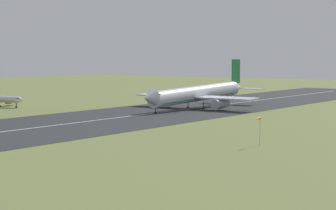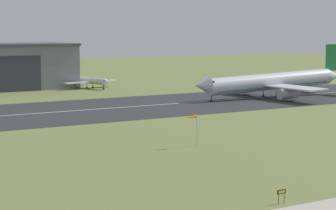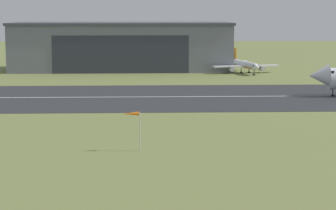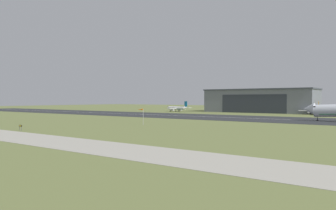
# 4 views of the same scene
# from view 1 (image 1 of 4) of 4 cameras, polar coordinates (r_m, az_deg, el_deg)

# --- Properties ---
(ground_plane) EXTENTS (708.53, 708.53, 0.00)m
(ground_plane) POSITION_cam_1_polar(r_m,az_deg,el_deg) (122.13, 6.56, -4.29)
(ground_plane) COLOR olive
(runway_strip) EXTENTS (468.53, 49.06, 0.06)m
(runway_strip) POSITION_cam_1_polar(r_m,az_deg,el_deg) (162.25, -13.62, -2.21)
(runway_strip) COLOR #2B2D30
(runway_strip) RESTS_ON ground_plane
(runway_centreline) EXTENTS (421.68, 0.70, 0.01)m
(runway_centreline) POSITION_cam_1_polar(r_m,az_deg,el_deg) (162.25, -13.62, -2.20)
(runway_centreline) COLOR silver
(runway_centreline) RESTS_ON runway_strip
(airplane_landing) EXTENTS (59.47, 46.02, 16.64)m
(airplane_landing) POSITION_cam_1_polar(r_m,az_deg,el_deg) (223.63, 2.55, 0.96)
(airplane_landing) COLOR silver
(airplane_landing) RESTS_ON ground_plane
(windsock_pole) EXTENTS (2.72, 0.82, 5.90)m
(windsock_pole) POSITION_cam_1_polar(r_m,az_deg,el_deg) (132.14, 7.82, -1.32)
(windsock_pole) COLOR #B7B7BC
(windsock_pole) RESTS_ON ground_plane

